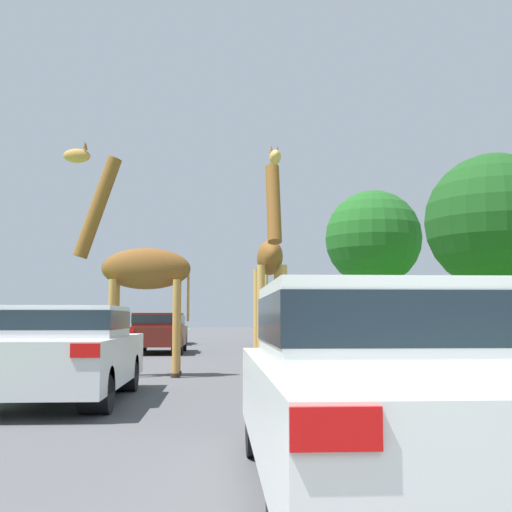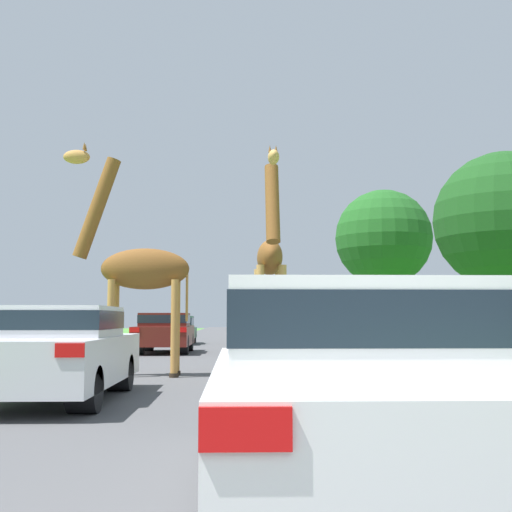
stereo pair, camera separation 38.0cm
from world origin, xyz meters
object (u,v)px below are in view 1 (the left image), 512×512
object	(u,v)px
car_lead_maroon	(388,383)
tree_left_edge	(494,222)
car_verge_right	(166,329)
tree_right_cluster	(373,239)
giraffe_near_road	(270,263)
car_queue_right	(159,332)
car_queue_left	(62,350)
car_far_ahead	(281,328)
giraffe_companion	(138,266)

from	to	relation	value
car_lead_maroon	tree_left_edge	world-z (taller)	tree_left_edge
car_verge_right	tree_right_cluster	size ratio (longest dim) A/B	0.48
car_lead_maroon	tree_left_edge	xyz separation A→B (m)	(9.79, 20.21, 4.27)
giraffe_near_road	car_queue_right	bearing A→B (deg)	-68.87
car_lead_maroon	car_queue_right	size ratio (longest dim) A/B	1.05
tree_left_edge	car_queue_left	bearing A→B (deg)	-131.21
car_queue_left	car_lead_maroon	bearing A→B (deg)	-56.08
car_queue_right	car_queue_left	xyz separation A→B (m)	(-0.19, -13.10, -0.01)
car_lead_maroon	giraffe_near_road	bearing A→B (deg)	89.98
car_far_ahead	car_queue_left	bearing A→B (deg)	-105.13
giraffe_near_road	car_far_ahead	size ratio (longest dim) A/B	1.23
car_queue_right	tree_right_cluster	size ratio (longest dim) A/B	0.49
car_queue_left	car_far_ahead	size ratio (longest dim) A/B	1.06
giraffe_companion	car_queue_right	xyz separation A→B (m)	(-0.39, 9.18, -1.55)
giraffe_companion	tree_left_edge	size ratio (longest dim) A/B	0.63
car_lead_maroon	car_queue_left	distance (m)	6.16
car_lead_maroon	tree_right_cluster	distance (m)	31.55
giraffe_companion	car_far_ahead	bearing A→B (deg)	-17.83
car_queue_left	car_far_ahead	bearing A→B (deg)	74.87
giraffe_companion	car_lead_maroon	xyz separation A→B (m)	(2.86, -9.03, -1.54)
car_queue_right	car_verge_right	world-z (taller)	car_queue_right
car_far_ahead	tree_left_edge	world-z (taller)	tree_left_edge
car_queue_left	car_verge_right	world-z (taller)	car_queue_left
car_lead_maroon	car_verge_right	bearing A→B (deg)	97.90
car_queue_right	car_queue_left	world-z (taller)	car_queue_right
giraffe_near_road	car_lead_maroon	bearing A→B (deg)	89.47
car_verge_right	tree_left_edge	bearing A→B (deg)	-23.45
car_queue_right	car_verge_right	xyz separation A→B (m)	(-0.37, 7.82, -0.04)
tree_right_cluster	car_queue_right	bearing A→B (deg)	-131.31
car_queue_left	tree_right_cluster	world-z (taller)	tree_right_cluster
car_lead_maroon	tree_left_edge	distance (m)	22.86
car_lead_maroon	tree_right_cluster	xyz separation A→B (m)	(7.37, 30.29, 4.83)
car_far_ahead	tree_left_edge	size ratio (longest dim) A/B	0.51
car_verge_right	tree_right_cluster	distance (m)	12.75
tree_left_edge	car_far_ahead	bearing A→B (deg)	157.29
car_verge_right	tree_left_edge	distance (m)	15.24
giraffe_near_road	car_verge_right	xyz separation A→B (m)	(-3.61, 16.00, -1.75)
car_far_ahead	car_verge_right	world-z (taller)	car_far_ahead
tree_left_edge	tree_right_cluster	xyz separation A→B (m)	(-2.42, 10.08, 0.56)
car_far_ahead	car_verge_right	xyz separation A→B (m)	(-5.19, 2.37, -0.06)
giraffe_near_road	car_queue_left	world-z (taller)	giraffe_near_road
giraffe_companion	car_far_ahead	size ratio (longest dim) A/B	1.24
car_lead_maroon	tree_left_edge	bearing A→B (deg)	64.15
giraffe_companion	car_queue_right	bearing A→B (deg)	1.45
giraffe_near_road	tree_left_edge	xyz separation A→B (m)	(9.79, 10.19, 2.57)
giraffe_companion	tree_left_edge	distance (m)	17.10
giraffe_near_road	tree_right_cluster	xyz separation A→B (m)	(7.37, 20.26, 3.13)
tree_right_cluster	car_lead_maroon	bearing A→B (deg)	-103.68
car_verge_right	giraffe_companion	bearing A→B (deg)	-87.47
tree_left_edge	giraffe_near_road	bearing A→B (deg)	-133.87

